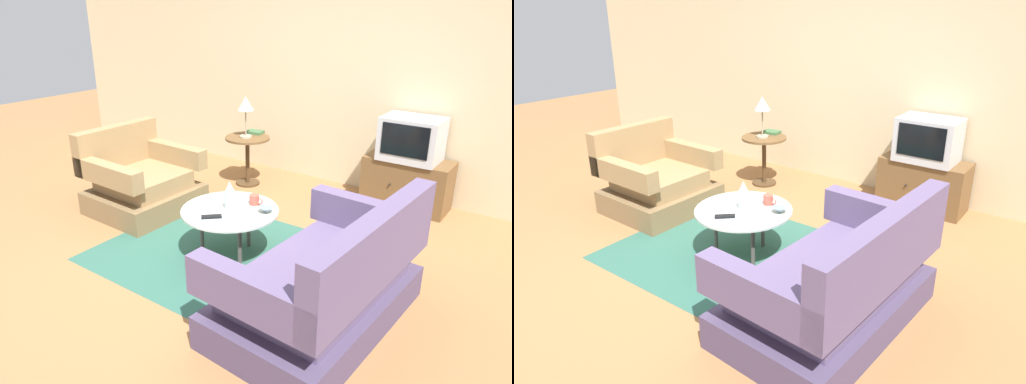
% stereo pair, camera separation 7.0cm
% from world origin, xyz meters
% --- Properties ---
extents(ground_plane, '(16.00, 16.00, 0.00)m').
position_xyz_m(ground_plane, '(0.00, 0.00, 0.00)').
color(ground_plane, olive).
extents(back_wall, '(9.00, 0.12, 2.70)m').
position_xyz_m(back_wall, '(0.00, 2.40, 1.35)').
color(back_wall, '#CCB78E').
rests_on(back_wall, ground).
extents(area_rug, '(2.25, 1.71, 0.00)m').
position_xyz_m(area_rug, '(0.15, 0.13, 0.00)').
color(area_rug, '#2D5B4C').
rests_on(area_rug, ground).
extents(armchair, '(0.93, 1.02, 0.86)m').
position_xyz_m(armchair, '(-1.28, 0.41, 0.29)').
color(armchair, brown).
rests_on(armchair, ground).
extents(couch, '(1.00, 1.56, 0.91)m').
position_xyz_m(couch, '(1.22, -0.21, 0.30)').
color(couch, '#4B3E5C').
rests_on(couch, ground).
extents(coffee_table, '(0.82, 0.82, 0.45)m').
position_xyz_m(coffee_table, '(0.15, 0.13, 0.42)').
color(coffee_table, '#B2C6C1').
rests_on(coffee_table, ground).
extents(side_table, '(0.53, 0.53, 0.59)m').
position_xyz_m(side_table, '(-0.81, 1.66, 0.43)').
color(side_table, brown).
rests_on(side_table, ground).
extents(tv_stand, '(0.89, 0.44, 0.53)m').
position_xyz_m(tv_stand, '(0.98, 2.10, 0.27)').
color(tv_stand, brown).
rests_on(tv_stand, ground).
extents(television, '(0.59, 0.44, 0.45)m').
position_xyz_m(television, '(0.98, 2.08, 0.76)').
color(television, '#B7B7BC').
rests_on(television, tv_stand).
extents(table_lamp, '(0.19, 0.19, 0.48)m').
position_xyz_m(table_lamp, '(-0.81, 1.64, 0.96)').
color(table_lamp, '#9E937A').
rests_on(table_lamp, side_table).
extents(vase, '(0.09, 0.09, 0.25)m').
position_xyz_m(vase, '(0.15, 0.13, 0.57)').
color(vase, silver).
rests_on(vase, coffee_table).
extents(mug, '(0.13, 0.08, 0.09)m').
position_xyz_m(mug, '(0.25, 0.33, 0.50)').
color(mug, '#B74C3D').
rests_on(mug, coffee_table).
extents(bowl, '(0.12, 0.12, 0.05)m').
position_xyz_m(bowl, '(0.43, 0.25, 0.48)').
color(bowl, slate).
rests_on(bowl, coffee_table).
extents(tv_remote_dark, '(0.15, 0.15, 0.02)m').
position_xyz_m(tv_remote_dark, '(0.13, -0.09, 0.46)').
color(tv_remote_dark, black).
rests_on(tv_remote_dark, coffee_table).
extents(book, '(0.21, 0.16, 0.03)m').
position_xyz_m(book, '(-0.83, 1.85, 0.60)').
color(book, '#3D663D').
rests_on(book, side_table).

